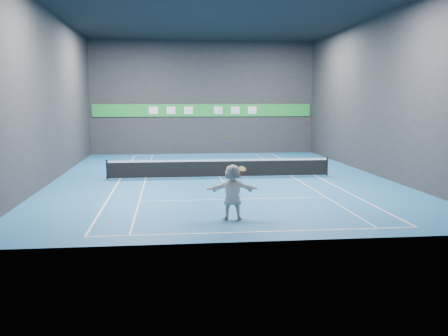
{
  "coord_description": "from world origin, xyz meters",
  "views": [
    {
      "loc": [
        -2.83,
        -27.53,
        4.24
      ],
      "look_at": [
        -0.57,
        -7.27,
        1.5
      ],
      "focal_mm": 40.0,
      "sensor_mm": 36.0,
      "label": 1
    }
  ],
  "objects": [
    {
      "name": "sideline_singles_left",
      "position": [
        -4.11,
        0.0,
        0.0
      ],
      "size": [
        0.06,
        23.78,
        0.01
      ],
      "primitive_type": "cube",
      "color": "white",
      "rests_on": "ground"
    },
    {
      "name": "tennis_racket",
      "position": [
        -0.23,
        -9.99,
        1.75
      ],
      "size": [
        0.43,
        0.39,
        0.72
      ],
      "color": "red",
      "rests_on": "player"
    },
    {
      "name": "sponsor_banner",
      "position": [
        0.0,
        12.93,
        3.5
      ],
      "size": [
        17.64,
        0.11,
        1.0
      ],
      "color": "green",
      "rests_on": "wall_back"
    },
    {
      "name": "wall_left",
      "position": [
        -9.0,
        0.0,
        4.5
      ],
      "size": [
        0.1,
        26.0,
        9.0
      ],
      "primitive_type": "cube",
      "color": "#27272A",
      "rests_on": "ground"
    },
    {
      "name": "center_service_line",
      "position": [
        0.0,
        0.0,
        0.0
      ],
      "size": [
        0.06,
        12.8,
        0.01
      ],
      "primitive_type": "cube",
      "color": "white",
      "rests_on": "ground"
    },
    {
      "name": "wall_right",
      "position": [
        9.0,
        0.0,
        4.5
      ],
      "size": [
        0.1,
        26.0,
        9.0
      ],
      "primitive_type": "cube",
      "color": "#27272A",
      "rests_on": "ground"
    },
    {
      "name": "ground",
      "position": [
        0.0,
        0.0,
        0.0
      ],
      "size": [
        26.0,
        26.0,
        0.0
      ],
      "primitive_type": "plane",
      "color": "#1B5A95",
      "rests_on": "ground"
    },
    {
      "name": "tennis_ball",
      "position": [
        -0.76,
        -9.88,
        2.95
      ],
      "size": [
        0.07,
        0.07,
        0.07
      ],
      "primitive_type": "sphere",
      "color": "#BFD523",
      "rests_on": "player"
    },
    {
      "name": "player",
      "position": [
        -0.57,
        -10.04,
        1.01
      ],
      "size": [
        1.9,
        0.7,
        2.01
      ],
      "primitive_type": "imported",
      "rotation": [
        0.0,
        0.0,
        3.08
      ],
      "color": "white",
      "rests_on": "ground"
    },
    {
      "name": "baseline_far",
      "position": [
        0.0,
        11.89,
        0.0
      ],
      "size": [
        10.98,
        0.08,
        0.01
      ],
      "primitive_type": "cube",
      "color": "white",
      "rests_on": "ground"
    },
    {
      "name": "tennis_net",
      "position": [
        0.0,
        0.0,
        0.54
      ],
      "size": [
        12.5,
        0.1,
        1.07
      ],
      "color": "black",
      "rests_on": "ground"
    },
    {
      "name": "service_line_near",
      "position": [
        0.0,
        -6.4,
        0.0
      ],
      "size": [
        8.23,
        0.06,
        0.01
      ],
      "primitive_type": "cube",
      "color": "white",
      "rests_on": "ground"
    },
    {
      "name": "sideline_doubles_left",
      "position": [
        -5.49,
        0.0,
        0.0
      ],
      "size": [
        0.08,
        23.78,
        0.01
      ],
      "primitive_type": "cube",
      "color": "white",
      "rests_on": "ground"
    },
    {
      "name": "sideline_doubles_right",
      "position": [
        5.49,
        0.0,
        0.0
      ],
      "size": [
        0.08,
        23.78,
        0.01
      ],
      "primitive_type": "cube",
      "color": "white",
      "rests_on": "ground"
    },
    {
      "name": "baseline_near",
      "position": [
        0.0,
        -11.89,
        0.0
      ],
      "size": [
        10.98,
        0.08,
        0.01
      ],
      "primitive_type": "cube",
      "color": "white",
      "rests_on": "ground"
    },
    {
      "name": "wall_front",
      "position": [
        0.0,
        -13.0,
        4.5
      ],
      "size": [
        18.0,
        0.1,
        9.0
      ],
      "primitive_type": "cube",
      "color": "#27272A",
      "rests_on": "ground"
    },
    {
      "name": "sideline_singles_right",
      "position": [
        4.11,
        0.0,
        0.0
      ],
      "size": [
        0.06,
        23.78,
        0.01
      ],
      "primitive_type": "cube",
      "color": "white",
      "rests_on": "ground"
    },
    {
      "name": "ceiling",
      "position": [
        0.0,
        0.0,
        9.0
      ],
      "size": [
        26.0,
        26.0,
        0.0
      ],
      "primitive_type": "plane",
      "color": "black",
      "rests_on": "ground"
    },
    {
      "name": "wall_back",
      "position": [
        0.0,
        13.0,
        4.5
      ],
      "size": [
        18.0,
        0.1,
        9.0
      ],
      "primitive_type": "cube",
      "color": "#27272A",
      "rests_on": "ground"
    },
    {
      "name": "service_line_far",
      "position": [
        0.0,
        6.4,
        0.0
      ],
      "size": [
        8.23,
        0.06,
        0.01
      ],
      "primitive_type": "cube",
      "color": "white",
      "rests_on": "ground"
    }
  ]
}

